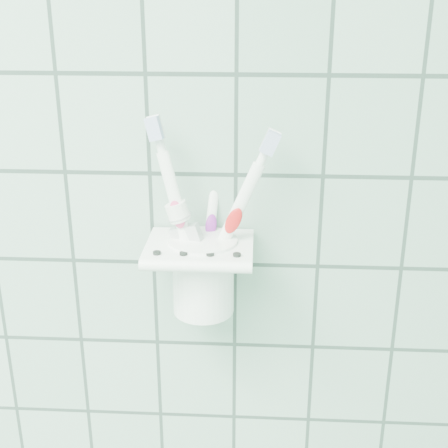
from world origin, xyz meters
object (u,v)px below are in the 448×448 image
at_px(toothbrush_orange, 193,213).
at_px(toothpaste_tube, 210,245).
at_px(cup, 203,272).
at_px(holder_bracket, 200,250).
at_px(toothbrush_pink, 202,216).
at_px(toothbrush_blue, 200,232).

relative_size(toothbrush_orange, toothpaste_tube, 1.59).
bearing_deg(cup, toothbrush_orange, 177.18).
height_order(holder_bracket, cup, same).
xyz_separation_m(toothbrush_pink, toothbrush_blue, (-0.00, 0.00, -0.02)).
height_order(toothbrush_orange, toothpaste_tube, toothbrush_orange).
distance_m(toothbrush_pink, toothpaste_tube, 0.04).
xyz_separation_m(toothbrush_blue, toothpaste_tube, (0.01, 0.01, -0.02)).
bearing_deg(toothbrush_pink, cup, 100.53).
bearing_deg(holder_bracket, toothbrush_pink, -57.95).
distance_m(toothbrush_blue, toothpaste_tube, 0.02).
relative_size(cup, toothbrush_pink, 0.40).
height_order(cup, toothbrush_orange, toothbrush_orange).
height_order(cup, toothbrush_pink, toothbrush_pink).
relative_size(toothbrush_pink, toothpaste_tube, 1.63).
bearing_deg(toothbrush_orange, toothpaste_tube, -2.75).
distance_m(cup, toothbrush_orange, 0.07).
relative_size(cup, toothbrush_orange, 0.41).
xyz_separation_m(toothbrush_blue, toothbrush_orange, (-0.01, 0.01, 0.02)).
bearing_deg(holder_bracket, toothbrush_blue, -84.95).
bearing_deg(cup, holder_bracket, -129.41).
bearing_deg(toothbrush_pink, holder_bracket, 127.45).
distance_m(cup, toothpaste_tube, 0.03).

